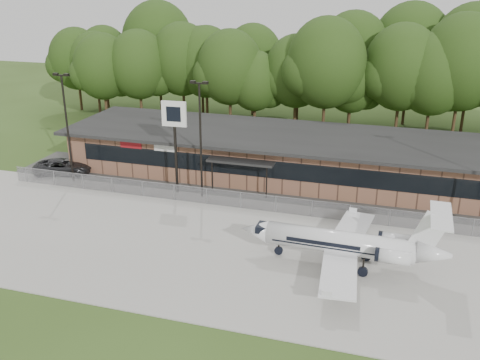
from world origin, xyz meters
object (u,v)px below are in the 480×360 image
(pole_sign, at_px, (174,124))
(suv, at_px, (63,167))
(terminal, at_px, (277,154))
(business_jet, at_px, (347,244))

(pole_sign, bearing_deg, suv, 171.65)
(terminal, relative_size, business_jet, 2.96)
(suv, xyz_separation_m, pole_sign, (12.63, -1.23, 5.62))
(terminal, xyz_separation_m, pole_sign, (-7.48, -7.14, 4.21))
(terminal, relative_size, suv, 7.48)
(terminal, height_order, pole_sign, pole_sign)
(terminal, distance_m, suv, 21.01)
(business_jet, height_order, pole_sign, pole_sign)
(terminal, xyz_separation_m, suv, (-20.11, -5.92, -1.41))
(business_jet, xyz_separation_m, suv, (-28.56, 10.10, -0.91))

